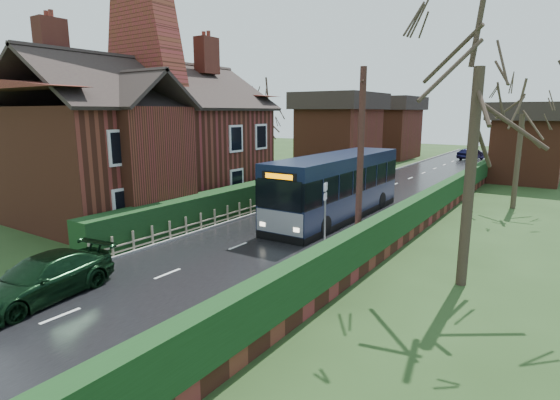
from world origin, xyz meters
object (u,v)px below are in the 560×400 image
Objects in this scene: bus_stop_sign at (325,205)px; telegraph_pole at (360,164)px; brick_house at (149,136)px; bus at (337,187)px; car_green at (42,278)px; car_silver at (319,193)px.

bus_stop_sign is 2.47m from telegraph_pole.
bus is (9.88, 4.36, -2.66)m from brick_house.
telegraph_pole is (13.53, -0.99, -0.61)m from brick_house.
brick_house is at bearing -156.41° from bus.
telegraph_pole reaches higher than bus_stop_sign.
telegraph_pole is (6.40, 9.38, 3.09)m from car_green.
car_green is (7.13, -10.37, -3.70)m from brick_house.
bus_stop_sign is (2.05, -5.17, 0.17)m from bus.
car_green is (-2.75, -14.73, -1.05)m from bus.
bus is 5.56m from bus_stop_sign.
brick_house reaches higher than car_silver.
car_green is at bearing -55.47° from brick_house.
brick_house is 3.87× the size of car_silver.
bus_stop_sign is 0.38× the size of telegraph_pole.
telegraph_pole reaches higher than car_green.
car_silver is (7.23, 7.22, -3.73)m from brick_house.
brick_house is 10.88m from car_silver.
bus is 15.02m from car_green.
bus is 3.99× the size of bus_stop_sign.
telegraph_pole is at bearing -20.72° from bus_stop_sign.
brick_house is 1.96× the size of telegraph_pole.
car_silver is 9.39m from bus_stop_sign.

